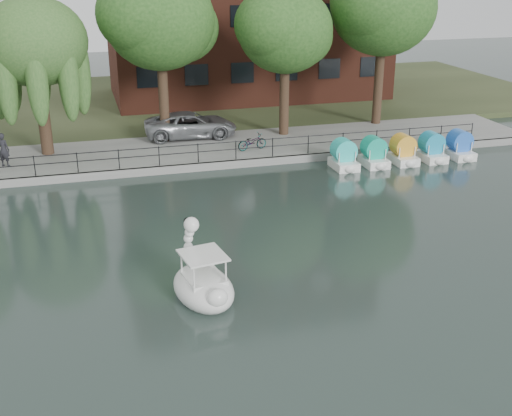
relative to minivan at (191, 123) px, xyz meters
name	(u,v)px	position (x,y,z in m)	size (l,w,h in m)	color
ground_plane	(274,288)	(-0.52, -18.23, -1.25)	(120.00, 120.00, 0.00)	#33443E
promenade	(189,151)	(-0.52, -2.23, -1.05)	(40.00, 6.00, 0.40)	gray
kerb	(199,167)	(-0.52, -5.18, -1.05)	(40.00, 0.25, 0.40)	gray
land_strip	(156,101)	(-0.52, 11.77, -1.07)	(60.00, 22.00, 0.36)	#47512D
railing	(198,148)	(-0.52, -4.98, -0.11)	(32.00, 0.05, 1.00)	black
willow_mid	(35,42)	(-8.02, -1.23, 5.00)	(5.32, 5.32, 8.15)	#473323
broadleaf_center	(160,21)	(-1.52, -0.23, 5.81)	(6.00, 6.00, 9.25)	#473323
broadleaf_right	(285,31)	(5.48, -0.73, 5.13)	(5.40, 5.40, 8.32)	#473323
broadleaf_far	(384,8)	(11.98, 0.27, 6.15)	(6.30, 6.30, 9.71)	#473323
minivan	(191,123)	(0.00, 0.00, 0.00)	(6.13, 2.82, 1.71)	gray
bicycle	(252,141)	(2.76, -3.49, -0.35)	(1.72, 0.60, 1.00)	gray
pedestrian	(3,147)	(-10.04, -2.98, 0.14)	(0.71, 0.48, 1.98)	black
swan_boat	(203,282)	(-2.90, -18.12, -0.72)	(2.25, 3.12, 2.43)	white
pedal_boat_row	(403,152)	(10.20, -6.74, -0.65)	(7.95, 1.70, 1.40)	white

